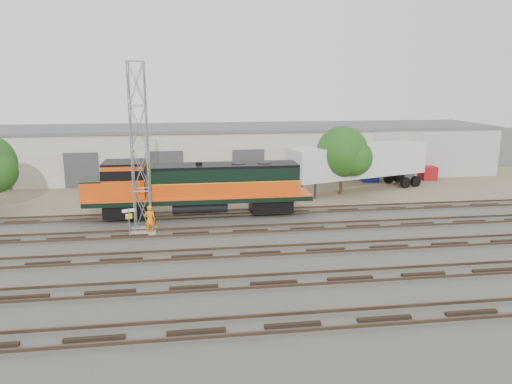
{
  "coord_description": "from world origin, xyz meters",
  "views": [
    {
      "loc": [
        -4.24,
        -30.65,
        9.99
      ],
      "look_at": [
        0.75,
        4.0,
        2.2
      ],
      "focal_mm": 35.0,
      "sensor_mm": 36.0,
      "label": 1
    }
  ],
  "objects": [
    {
      "name": "signal_tower",
      "position": [
        -7.14,
        2.42,
        5.46
      ],
      "size": [
        1.65,
        1.65,
        11.23
      ],
      "rotation": [
        0.0,
        0.0,
        -0.02
      ],
      "color": "gray",
      "rests_on": "ground"
    },
    {
      "name": "dumpster_blue",
      "position": [
        14.3,
        16.99,
        0.75
      ],
      "size": [
        1.75,
        1.66,
        1.5
      ],
      "primitive_type": "cube",
      "rotation": [
        0.0,
        0.0,
        -0.11
      ],
      "color": "navy",
      "rests_on": "ground"
    },
    {
      "name": "dirt_strip",
      "position": [
        0.0,
        15.0,
        0.01
      ],
      "size": [
        80.0,
        16.0,
        0.02
      ],
      "primitive_type": "cube",
      "color": "#726047",
      "rests_on": "ground"
    },
    {
      "name": "tree_mid",
      "position": [
        -8.07,
        11.27,
        1.56
      ],
      "size": [
        3.96,
        3.77,
        3.77
      ],
      "color": "#382619",
      "rests_on": "ground"
    },
    {
      "name": "warehouse",
      "position": [
        0.04,
        22.98,
        2.65
      ],
      "size": [
        58.4,
        10.4,
        5.3
      ],
      "color": "beige",
      "rests_on": "ground"
    },
    {
      "name": "tree_east",
      "position": [
        9.83,
        11.54,
        3.75
      ],
      "size": [
        4.78,
        4.55,
        6.15
      ],
      "color": "#382619",
      "rests_on": "ground"
    },
    {
      "name": "dumpster_red",
      "position": [
        20.62,
        17.0,
        0.7
      ],
      "size": [
        1.51,
        1.41,
        1.4
      ],
      "primitive_type": "cube",
      "rotation": [
        0.0,
        0.0,
        -0.01
      ],
      "color": "maroon",
      "rests_on": "ground"
    },
    {
      "name": "sign_post",
      "position": [
        -7.91,
        0.98,
        1.45
      ],
      "size": [
        0.81,
        0.33,
        2.07
      ],
      "color": "gray",
      "rests_on": "ground"
    },
    {
      "name": "tracks",
      "position": [
        0.0,
        -3.0,
        0.08
      ],
      "size": [
        80.0,
        20.4,
        0.28
      ],
      "color": "black",
      "rests_on": "ground"
    },
    {
      "name": "semi_trailer",
      "position": [
        11.93,
        13.19,
        2.69
      ],
      "size": [
        14.06,
        6.95,
        4.27
      ],
      "rotation": [
        0.0,
        0.0,
        0.32
      ],
      "color": "silver",
      "rests_on": "ground"
    },
    {
      "name": "worker",
      "position": [
        -6.67,
        1.86,
        1.01
      ],
      "size": [
        0.74,
        0.49,
        2.01
      ],
      "primitive_type": "imported",
      "rotation": [
        0.0,
        0.0,
        3.16
      ],
      "color": "orange",
      "rests_on": "ground"
    },
    {
      "name": "locomotive",
      "position": [
        -3.52,
        6.0,
        2.32
      ],
      "size": [
        16.79,
        2.95,
        4.04
      ],
      "color": "black",
      "rests_on": "tracks"
    },
    {
      "name": "ground",
      "position": [
        0.0,
        0.0,
        0.0
      ],
      "size": [
        140.0,
        140.0,
        0.0
      ],
      "primitive_type": "plane",
      "color": "#47423A",
      "rests_on": "ground"
    }
  ]
}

